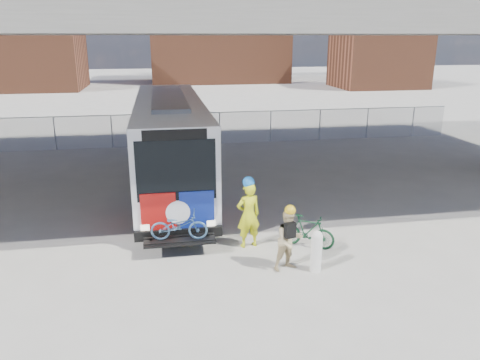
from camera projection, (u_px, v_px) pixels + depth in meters
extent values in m
plane|color=#9E9991|center=(237.00, 222.00, 15.57)|extent=(160.00, 160.00, 0.00)
cube|color=silver|center=(170.00, 140.00, 18.86)|extent=(2.55, 12.00, 3.20)
cube|color=black|center=(169.00, 122.00, 19.14)|extent=(2.61, 11.00, 1.28)
cube|color=black|center=(176.00, 170.00, 13.14)|extent=(2.24, 0.12, 1.76)
cube|color=black|center=(175.00, 134.00, 12.84)|extent=(1.78, 0.12, 0.30)
cube|color=black|center=(179.00, 233.00, 13.60)|extent=(2.55, 0.20, 0.30)
cube|color=#9B0D0B|center=(159.00, 213.00, 13.35)|extent=(1.00, 0.08, 1.20)
cube|color=navy|center=(197.00, 211.00, 13.53)|extent=(1.00, 0.08, 1.20)
cylinder|color=silver|center=(178.00, 212.00, 13.42)|extent=(0.70, 0.06, 0.70)
cube|color=gray|center=(168.00, 98.00, 18.37)|extent=(1.28, 7.20, 0.14)
cube|color=black|center=(180.00, 240.00, 13.13)|extent=(2.00, 0.70, 0.06)
cylinder|color=black|center=(140.00, 214.00, 14.95)|extent=(0.30, 1.00, 1.00)
cylinder|color=black|center=(212.00, 210.00, 15.33)|extent=(0.30, 1.00, 1.00)
cylinder|color=black|center=(145.00, 152.00, 23.05)|extent=(0.30, 1.00, 1.00)
cylinder|color=black|center=(192.00, 150.00, 23.43)|extent=(0.30, 1.00, 1.00)
cube|color=#9B0D0B|center=(134.00, 185.00, 15.26)|extent=(0.06, 2.60, 1.70)
cube|color=navy|center=(136.00, 171.00, 16.76)|extent=(0.06, 1.40, 1.70)
cube|color=#9B0D0B|center=(214.00, 181.00, 15.69)|extent=(0.06, 2.60, 1.70)
cube|color=navy|center=(209.00, 168.00, 17.19)|extent=(0.06, 1.40, 1.70)
imported|color=#40678D|center=(179.00, 226.00, 13.00)|extent=(1.64, 0.74, 0.83)
cube|color=#605E59|center=(219.00, 14.00, 17.36)|extent=(40.00, 16.00, 1.50)
cylinder|color=gray|center=(55.00, 134.00, 25.30)|extent=(0.06, 0.06, 1.80)
cylinder|color=gray|center=(130.00, 131.00, 25.95)|extent=(0.06, 0.06, 1.80)
cylinder|color=gray|center=(202.00, 129.00, 26.61)|extent=(0.06, 0.06, 1.80)
cylinder|color=gray|center=(271.00, 127.00, 27.27)|extent=(0.06, 0.06, 1.80)
cylinder|color=gray|center=(336.00, 125.00, 27.92)|extent=(0.06, 0.06, 1.80)
cylinder|color=gray|center=(398.00, 123.00, 28.58)|extent=(0.06, 0.06, 1.80)
plane|color=gray|center=(202.00, 129.00, 26.61)|extent=(30.00, 0.00, 30.00)
cube|color=gray|center=(202.00, 113.00, 26.34)|extent=(30.00, 0.05, 0.04)
cube|color=brown|center=(17.00, 45.00, 53.52)|extent=(14.00, 10.00, 10.00)
cube|color=brown|center=(217.00, 36.00, 63.76)|extent=(18.00, 12.00, 12.00)
cube|color=brown|center=(379.00, 53.00, 56.01)|extent=(10.00, 8.00, 8.00)
cylinder|color=white|center=(316.00, 254.00, 12.23)|extent=(0.30, 0.30, 0.99)
sphere|color=white|center=(317.00, 236.00, 12.08)|extent=(0.30, 0.30, 0.30)
imported|color=#D2DB17|center=(248.00, 215.00, 13.54)|extent=(0.80, 0.61, 1.96)
sphere|color=blue|center=(249.00, 182.00, 13.25)|extent=(0.34, 0.34, 0.34)
imported|color=tan|center=(289.00, 240.00, 12.23)|extent=(0.94, 0.82, 1.65)
sphere|color=gold|center=(290.00, 210.00, 11.98)|extent=(0.29, 0.29, 0.29)
cube|color=black|center=(290.00, 230.00, 11.93)|extent=(0.31, 0.23, 0.40)
imported|color=#133C22|center=(307.00, 231.00, 13.64)|extent=(1.63, 1.27, 0.98)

